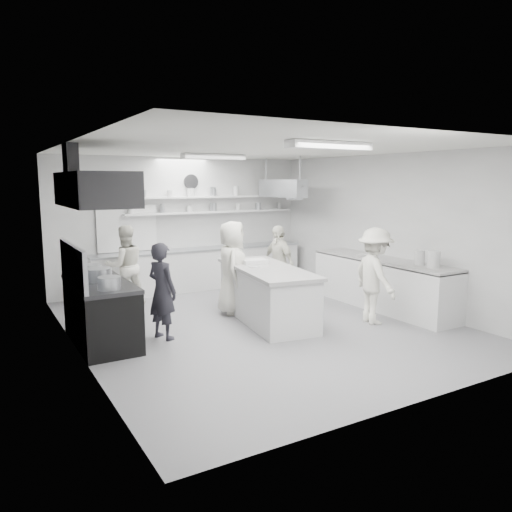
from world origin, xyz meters
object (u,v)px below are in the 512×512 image
right_counter (382,284)px  cook_back (125,266)px  back_counter (201,269)px  prep_island (267,295)px  cook_stove (162,291)px  stove (101,314)px

right_counter → cook_back: cook_back is taller
back_counter → cook_back: bearing=-160.0°
prep_island → cook_back: cook_back is taller
cook_stove → prep_island: bearing=-110.4°
prep_island → cook_stove: bearing=-169.4°
right_counter → prep_island: right_counter is taller
back_counter → cook_stove: (-2.01, -3.07, 0.31)m
back_counter → right_counter: (2.35, -3.40, 0.01)m
prep_island → cook_stove: size_ratio=1.61×
prep_island → cook_back: (-1.89, 2.29, 0.35)m
cook_back → back_counter: bearing=-159.6°
stove → right_counter: size_ratio=0.55×
right_counter → cook_back: 5.08m
stove → cook_back: bearing=65.3°
stove → right_counter: (5.25, -0.60, 0.02)m
right_counter → cook_stove: (-4.36, 0.33, 0.30)m
stove → back_counter: (2.90, 2.80, 0.01)m
stove → back_counter: back_counter is taller
stove → cook_back: size_ratio=1.12×
cook_stove → back_counter: bearing=-55.8°
right_counter → cook_stove: bearing=175.6°
right_counter → cook_stove: 4.39m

